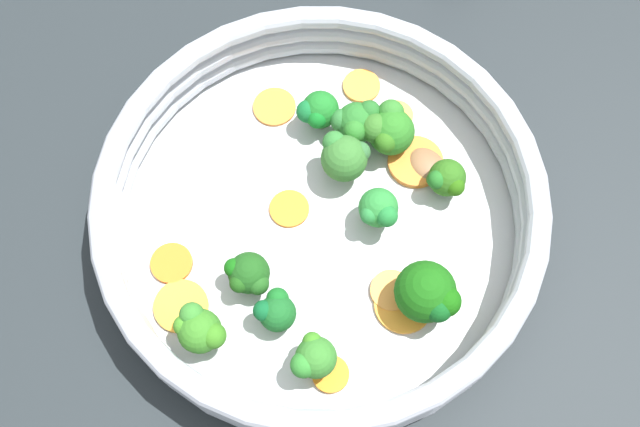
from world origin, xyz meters
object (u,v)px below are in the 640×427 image
object	(u,v)px
broccoli_floret_7	(200,330)
broccoli_floret_4	(344,157)
carrot_slice_3	(415,162)
broccoli_floret_6	(356,123)
broccoli_floret_8	(388,130)
broccoli_floret_10	(446,179)
carrot_slice_4	(404,305)
carrot_slice_9	(289,209)
broccoli_floret_5	(428,294)
broccoli_floret_2	(318,111)
skillet	(320,223)
broccoli_floret_1	(314,358)
broccoli_floret_3	(379,210)
carrot_slice_0	(172,263)
carrot_slice_2	(181,306)
broccoli_floret_0	(248,275)
carrot_slice_1	(396,116)
carrot_slice_8	(331,374)
broccoli_floret_9	(276,311)
carrot_slice_6	(391,291)
carrot_slice_7	(274,107)
mushroom_piece_0	(426,162)
carrot_slice_5	(361,86)
carrot_slice_10	(434,290)

from	to	relation	value
broccoli_floret_7	broccoli_floret_4	bearing A→B (deg)	-155.95
carrot_slice_3	broccoli_floret_6	bearing A→B (deg)	-54.95
broccoli_floret_8	broccoli_floret_10	size ratio (longest dim) A/B	1.23
carrot_slice_4	carrot_slice_9	bearing A→B (deg)	-70.01
broccoli_floret_5	broccoli_floret_2	bearing A→B (deg)	-91.03
skillet	broccoli_floret_1	xyz separation A→B (m)	(0.06, 0.10, 0.03)
broccoli_floret_3	carrot_slice_0	bearing A→B (deg)	-15.63
carrot_slice_2	broccoli_floret_0	xyz separation A→B (m)	(-0.06, 0.01, 0.02)
carrot_slice_1	carrot_slice_8	distance (m)	0.23
broccoli_floret_8	broccoli_floret_9	world-z (taller)	broccoli_floret_8
carrot_slice_6	broccoli_floret_7	xyz separation A→B (m)	(0.15, -0.04, 0.02)
broccoli_floret_8	carrot_slice_0	bearing A→B (deg)	3.58
carrot_slice_3	carrot_slice_6	world-z (taller)	same
carrot_slice_7	carrot_slice_2	bearing A→B (deg)	40.80
skillet	broccoli_floret_3	bearing A→B (deg)	150.28
mushroom_piece_0	broccoli_floret_8	bearing A→B (deg)	-58.59
carrot_slice_3	carrot_slice_5	size ratio (longest dim) A/B	1.42
broccoli_floret_4	carrot_slice_9	bearing A→B (deg)	8.56
carrot_slice_7	broccoli_floret_6	bearing A→B (deg)	129.78
skillet	carrot_slice_7	bearing A→B (deg)	-97.51
broccoli_floret_2	mushroom_piece_0	distance (m)	0.10
broccoli_floret_9	mushroom_piece_0	distance (m)	0.18
carrot_slice_8	broccoli_floret_6	bearing A→B (deg)	-124.22
carrot_slice_7	carrot_slice_9	size ratio (longest dim) A/B	1.14
carrot_slice_9	broccoli_floret_2	world-z (taller)	broccoli_floret_2
broccoli_floret_9	broccoli_floret_8	bearing A→B (deg)	-148.62
carrot_slice_3	carrot_slice_10	bearing A→B (deg)	66.52
skillet	carrot_slice_8	size ratio (longest dim) A/B	11.76
carrot_slice_4	carrot_slice_6	xyz separation A→B (m)	(0.00, -0.01, 0.00)
broccoli_floret_3	broccoli_floret_9	distance (m)	0.11
carrot_slice_3	carrot_slice_10	size ratio (longest dim) A/B	1.37
broccoli_floret_3	mushroom_piece_0	bearing A→B (deg)	-157.68
carrot_slice_4	carrot_slice_6	world-z (taller)	same
skillet	broccoli_floret_0	distance (m)	0.08
broccoli_floret_1	broccoli_floret_7	bearing A→B (deg)	-42.25
carrot_slice_10	broccoli_floret_1	xyz separation A→B (m)	(0.11, 0.01, 0.02)
carrot_slice_6	mushroom_piece_0	xyz separation A→B (m)	(-0.08, -0.08, 0.00)
carrot_slice_6	carrot_slice_2	bearing A→B (deg)	-23.80
carrot_slice_0	carrot_slice_8	xyz separation A→B (m)	(-0.07, 0.14, 0.00)
broccoli_floret_5	broccoli_floret_6	size ratio (longest dim) A/B	1.30
carrot_slice_6	carrot_slice_7	distance (m)	0.19
broccoli_floret_0	broccoli_floret_3	world-z (taller)	broccoli_floret_3
carrot_slice_7	broccoli_floret_10	distance (m)	0.17
broccoli_floret_2	skillet	bearing A→B (deg)	62.95
broccoli_floret_2	carrot_slice_4	bearing A→B (deg)	84.47
carrot_slice_5	broccoli_floret_9	xyz separation A→B (m)	(0.16, 0.15, 0.02)
carrot_slice_4	broccoli_floret_3	xyz separation A→B (m)	(-0.02, -0.07, 0.02)
carrot_slice_6	carrot_slice_0	bearing A→B (deg)	-35.53
skillet	broccoli_floret_8	xyz separation A→B (m)	(-0.08, -0.04, 0.03)
carrot_slice_5	broccoli_floret_7	distance (m)	0.26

